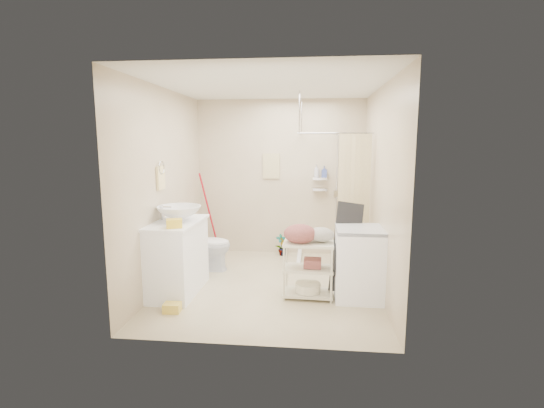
% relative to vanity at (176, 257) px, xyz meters
% --- Properties ---
extents(floor, '(3.20, 3.20, 0.00)m').
position_rel_vanity_xyz_m(floor, '(1.16, 0.35, -0.46)').
color(floor, beige).
rests_on(floor, ground).
extents(ceiling, '(2.80, 3.20, 0.04)m').
position_rel_vanity_xyz_m(ceiling, '(1.16, 0.35, 2.14)').
color(ceiling, silver).
rests_on(ceiling, ground).
extents(wall_back, '(2.80, 0.04, 2.60)m').
position_rel_vanity_xyz_m(wall_back, '(1.16, 1.95, 0.84)').
color(wall_back, beige).
rests_on(wall_back, ground).
extents(wall_front, '(2.80, 0.04, 2.60)m').
position_rel_vanity_xyz_m(wall_front, '(1.16, -1.25, 0.84)').
color(wall_front, beige).
rests_on(wall_front, ground).
extents(wall_left, '(0.04, 3.20, 2.60)m').
position_rel_vanity_xyz_m(wall_left, '(-0.24, 0.35, 0.84)').
color(wall_left, beige).
rests_on(wall_left, ground).
extents(wall_right, '(0.04, 3.20, 2.60)m').
position_rel_vanity_xyz_m(wall_right, '(2.56, 0.35, 0.84)').
color(wall_right, beige).
rests_on(wall_right, ground).
extents(vanity, '(0.60, 1.06, 0.92)m').
position_rel_vanity_xyz_m(vanity, '(0.00, 0.00, 0.00)').
color(vanity, white).
rests_on(vanity, ground).
extents(sink, '(0.69, 0.69, 0.19)m').
position_rel_vanity_xyz_m(sink, '(0.04, 0.05, 0.55)').
color(sink, silver).
rests_on(sink, vanity).
extents(counter_basket, '(0.22, 0.19, 0.10)m').
position_rel_vanity_xyz_m(counter_basket, '(0.12, -0.35, 0.51)').
color(counter_basket, yellow).
rests_on(counter_basket, vanity).
extents(floor_basket, '(0.28, 0.22, 0.15)m').
position_rel_vanity_xyz_m(floor_basket, '(0.15, -0.61, -0.39)').
color(floor_basket, '#F2D44E').
rests_on(floor_basket, ground).
extents(toilet, '(0.77, 0.47, 0.77)m').
position_rel_vanity_xyz_m(toilet, '(0.12, 0.90, -0.08)').
color(toilet, white).
rests_on(toilet, ground).
extents(mop, '(0.15, 0.15, 1.38)m').
position_rel_vanity_xyz_m(mop, '(-0.07, 1.77, 0.23)').
color(mop, '#B00B1C').
rests_on(mop, ground).
extents(potted_plant_a, '(0.23, 0.21, 0.36)m').
position_rel_vanity_xyz_m(potted_plant_a, '(1.20, 1.75, -0.28)').
color(potted_plant_a, maroon).
rests_on(potted_plant_a, ground).
extents(potted_plant_b, '(0.20, 0.19, 0.29)m').
position_rel_vanity_xyz_m(potted_plant_b, '(1.24, 1.75, -0.32)').
color(potted_plant_b, brown).
rests_on(potted_plant_b, ground).
extents(hanging_towel, '(0.28, 0.03, 0.42)m').
position_rel_vanity_xyz_m(hanging_towel, '(1.01, 1.93, 1.04)').
color(hanging_towel, '#CABF8E').
rests_on(hanging_towel, wall_back).
extents(towel_ring, '(0.04, 0.22, 0.34)m').
position_rel_vanity_xyz_m(towel_ring, '(-0.22, 0.15, 1.01)').
color(towel_ring, '#F8E295').
rests_on(towel_ring, wall_left).
extents(tp_holder, '(0.08, 0.12, 0.14)m').
position_rel_vanity_xyz_m(tp_holder, '(-0.20, 0.40, 0.26)').
color(tp_holder, white).
rests_on(tp_holder, wall_left).
extents(shower, '(1.10, 1.10, 2.10)m').
position_rel_vanity_xyz_m(shower, '(2.01, 1.40, 0.59)').
color(shower, silver).
rests_on(shower, ground).
extents(shampoo_bottle_a, '(0.10, 0.10, 0.21)m').
position_rel_vanity_xyz_m(shampoo_bottle_a, '(1.77, 1.87, 0.96)').
color(shampoo_bottle_a, silver).
rests_on(shampoo_bottle_a, shower).
extents(shampoo_bottle_b, '(0.09, 0.09, 0.19)m').
position_rel_vanity_xyz_m(shampoo_bottle_b, '(1.90, 1.88, 0.95)').
color(shampoo_bottle_b, '#3C4C97').
rests_on(shampoo_bottle_b, shower).
extents(washing_machine, '(0.61, 0.63, 0.88)m').
position_rel_vanity_xyz_m(washing_machine, '(2.30, 0.05, -0.02)').
color(washing_machine, white).
rests_on(washing_machine, ground).
extents(laundry_rack, '(0.62, 0.38, 0.84)m').
position_rel_vanity_xyz_m(laundry_rack, '(1.67, -0.01, -0.04)').
color(laundry_rack, beige).
rests_on(laundry_rack, ground).
extents(ironing_board, '(0.34, 0.13, 1.18)m').
position_rel_vanity_xyz_m(ironing_board, '(2.14, 0.22, 0.13)').
color(ironing_board, black).
rests_on(ironing_board, ground).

